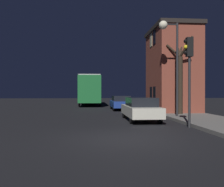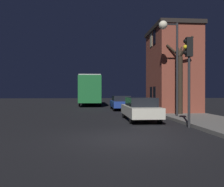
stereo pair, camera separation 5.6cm
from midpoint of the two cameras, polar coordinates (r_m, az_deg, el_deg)
ground_plane at (r=9.15m, az=3.06°, el=-10.24°), size 120.00×120.00×0.00m
brick_building at (r=20.93m, az=13.47°, el=5.44°), size 3.41×5.33×6.73m
streetlamp at (r=16.35m, az=12.84°, el=11.11°), size 1.24×0.54×5.99m
traffic_light at (r=12.30m, az=17.02°, el=6.69°), size 0.43×0.24×4.24m
bare_tree at (r=18.02m, az=15.25°, el=3.39°), size 1.49×1.92×5.29m
bus at (r=32.42m, az=-5.17°, el=1.21°), size 2.57×10.85×3.67m
car_near_lane at (r=14.80m, az=6.42°, el=-3.42°), size 1.71×4.56×1.36m
car_mid_lane at (r=23.57m, az=1.94°, el=-2.05°), size 1.75×4.64×1.33m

